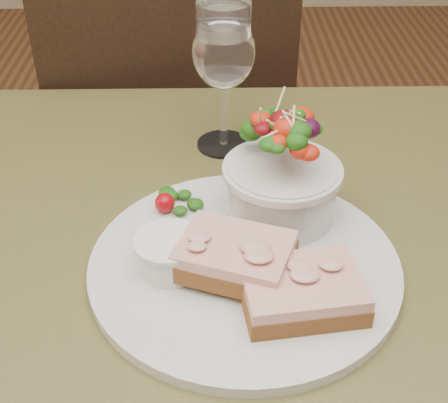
{
  "coord_description": "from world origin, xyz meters",
  "views": [
    {
      "loc": [
        -0.01,
        -0.48,
        1.17
      ],
      "look_at": [
        0.0,
        0.02,
        0.81
      ],
      "focal_mm": 50.0,
      "sensor_mm": 36.0,
      "label": 1
    }
  ],
  "objects_px": {
    "salad_bowl": "(283,168)",
    "sandwich_front": "(302,291)",
    "cafe_table": "(224,330)",
    "chair_far": "(169,226)",
    "sandwich_back": "(235,256)",
    "ramekin": "(169,252)",
    "wine_glass": "(224,57)",
    "dinner_plate": "(244,265)"
  },
  "relations": [
    {
      "from": "salad_bowl",
      "to": "wine_glass",
      "type": "xyz_separation_m",
      "value": [
        -0.06,
        0.17,
        0.05
      ]
    },
    {
      "from": "sandwich_front",
      "to": "ramekin",
      "type": "relative_size",
      "value": 1.89
    },
    {
      "from": "sandwich_back",
      "to": "ramekin",
      "type": "relative_size",
      "value": 2.02
    },
    {
      "from": "cafe_table",
      "to": "ramekin",
      "type": "height_order",
      "value": "ramekin"
    },
    {
      "from": "dinner_plate",
      "to": "wine_glass",
      "type": "xyz_separation_m",
      "value": [
        -0.02,
        0.24,
        0.12
      ]
    },
    {
      "from": "dinner_plate",
      "to": "sandwich_back",
      "type": "distance_m",
      "value": 0.04
    },
    {
      "from": "cafe_table",
      "to": "chair_far",
      "type": "bearing_deg",
      "value": 99.9
    },
    {
      "from": "dinner_plate",
      "to": "salad_bowl",
      "type": "xyz_separation_m",
      "value": [
        0.04,
        0.08,
        0.07
      ]
    },
    {
      "from": "cafe_table",
      "to": "salad_bowl",
      "type": "bearing_deg",
      "value": 45.19
    },
    {
      "from": "dinner_plate",
      "to": "wine_glass",
      "type": "distance_m",
      "value": 0.27
    },
    {
      "from": "cafe_table",
      "to": "chair_far",
      "type": "distance_m",
      "value": 0.74
    },
    {
      "from": "chair_far",
      "to": "dinner_plate",
      "type": "xyz_separation_m",
      "value": [
        0.13,
        -0.65,
        0.46
      ]
    },
    {
      "from": "cafe_table",
      "to": "sandwich_back",
      "type": "distance_m",
      "value": 0.14
    },
    {
      "from": "dinner_plate",
      "to": "sandwich_front",
      "type": "relative_size",
      "value": 2.62
    },
    {
      "from": "cafe_table",
      "to": "wine_glass",
      "type": "distance_m",
      "value": 0.32
    },
    {
      "from": "salad_bowl",
      "to": "wine_glass",
      "type": "height_order",
      "value": "wine_glass"
    },
    {
      "from": "chair_far",
      "to": "sandwich_front",
      "type": "bearing_deg",
      "value": 92.11
    },
    {
      "from": "cafe_table",
      "to": "ramekin",
      "type": "relative_size",
      "value": 12.91
    },
    {
      "from": "cafe_table",
      "to": "salad_bowl",
      "type": "height_order",
      "value": "salad_bowl"
    },
    {
      "from": "cafe_table",
      "to": "dinner_plate",
      "type": "bearing_deg",
      "value": -33.19
    },
    {
      "from": "chair_far",
      "to": "salad_bowl",
      "type": "height_order",
      "value": "chair_far"
    },
    {
      "from": "dinner_plate",
      "to": "sandwich_back",
      "type": "relative_size",
      "value": 2.46
    },
    {
      "from": "sandwich_front",
      "to": "ramekin",
      "type": "distance_m",
      "value": 0.13
    },
    {
      "from": "cafe_table",
      "to": "salad_bowl",
      "type": "xyz_separation_m",
      "value": [
        0.06,
        0.06,
        0.17
      ]
    },
    {
      "from": "sandwich_front",
      "to": "sandwich_back",
      "type": "bearing_deg",
      "value": 138.56
    },
    {
      "from": "sandwich_front",
      "to": "wine_glass",
      "type": "relative_size",
      "value": 0.67
    },
    {
      "from": "dinner_plate",
      "to": "salad_bowl",
      "type": "bearing_deg",
      "value": 61.09
    },
    {
      "from": "sandwich_back",
      "to": "wine_glass",
      "type": "distance_m",
      "value": 0.28
    },
    {
      "from": "cafe_table",
      "to": "chair_far",
      "type": "height_order",
      "value": "chair_far"
    },
    {
      "from": "wine_glass",
      "to": "salad_bowl",
      "type": "bearing_deg",
      "value": -70.88
    },
    {
      "from": "cafe_table",
      "to": "wine_glass",
      "type": "bearing_deg",
      "value": 88.86
    },
    {
      "from": "cafe_table",
      "to": "salad_bowl",
      "type": "distance_m",
      "value": 0.19
    },
    {
      "from": "sandwich_back",
      "to": "sandwich_front",
      "type": "bearing_deg",
      "value": -13.54
    },
    {
      "from": "ramekin",
      "to": "chair_far",
      "type": "bearing_deg",
      "value": 95.12
    },
    {
      "from": "dinner_plate",
      "to": "sandwich_back",
      "type": "height_order",
      "value": "sandwich_back"
    },
    {
      "from": "cafe_table",
      "to": "sandwich_front",
      "type": "bearing_deg",
      "value": -46.49
    },
    {
      "from": "chair_far",
      "to": "sandwich_back",
      "type": "distance_m",
      "value": 0.84
    },
    {
      "from": "chair_far",
      "to": "salad_bowl",
      "type": "xyz_separation_m",
      "value": [
        0.17,
        -0.58,
        0.53
      ]
    },
    {
      "from": "salad_bowl",
      "to": "sandwich_front",
      "type": "bearing_deg",
      "value": -87.14
    },
    {
      "from": "salad_bowl",
      "to": "sandwich_back",
      "type": "bearing_deg",
      "value": -118.69
    },
    {
      "from": "sandwich_front",
      "to": "dinner_plate",
      "type": "bearing_deg",
      "value": 121.63
    },
    {
      "from": "sandwich_front",
      "to": "sandwich_back",
      "type": "relative_size",
      "value": 0.94
    }
  ]
}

